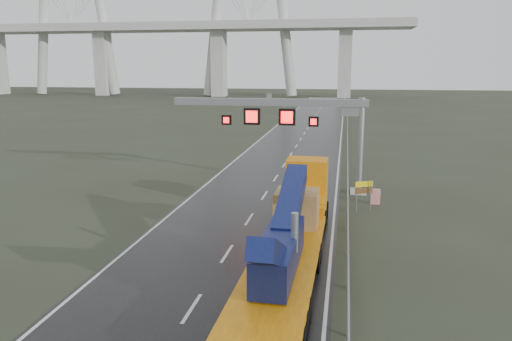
% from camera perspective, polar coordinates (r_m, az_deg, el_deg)
% --- Properties ---
extents(ground, '(400.00, 400.00, 0.00)m').
position_cam_1_polar(ground, '(22.41, -5.78, -13.15)').
color(ground, '#2C3021').
rests_on(ground, ground).
extents(road, '(11.00, 200.00, 0.02)m').
position_cam_1_polar(road, '(60.52, 4.61, 2.78)').
color(road, black).
rests_on(road, ground).
extents(guardrail, '(0.20, 140.00, 1.40)m').
position_cam_1_polar(guardrail, '(50.27, 10.43, 1.58)').
color(guardrail, gray).
rests_on(guardrail, ground).
extents(sign_gantry, '(14.90, 1.20, 7.42)m').
position_cam_1_polar(sign_gantry, '(37.87, 4.65, 5.96)').
color(sign_gantry, '#AEADA9').
rests_on(sign_gantry, ground).
extents(heavy_haul_truck, '(3.12, 19.35, 4.53)m').
position_cam_1_polar(heavy_haul_truck, '(25.31, 4.36, -5.89)').
color(heavy_haul_truck, orange).
rests_on(heavy_haul_truck, ground).
extents(exit_sign_pair, '(1.15, 0.56, 2.12)m').
position_cam_1_polar(exit_sign_pair, '(33.48, 12.22, -2.22)').
color(exit_sign_pair, gray).
rests_on(exit_sign_pair, ground).
extents(striped_barrier, '(0.65, 0.39, 1.06)m').
position_cam_1_polar(striped_barrier, '(35.87, 13.49, -2.92)').
color(striped_barrier, red).
rests_on(striped_barrier, ground).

